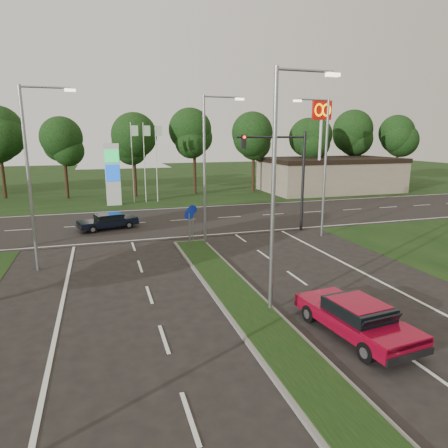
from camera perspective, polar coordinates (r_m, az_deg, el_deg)
name	(u,v)px	position (r m, az deg, el deg)	size (l,w,h in m)	color
ground	(340,416)	(11.12, 16.19, -24.81)	(160.00, 160.00, 0.00)	black
verge_far	(136,181)	(62.82, -12.49, 6.04)	(160.00, 50.00, 0.02)	black
cross_road	(170,221)	(32.37, -7.65, 0.44)	(160.00, 12.00, 0.02)	black
median_kerb	(272,337)	(14.03, 6.92, -15.67)	(2.00, 26.00, 0.12)	slate
commercial_building	(330,175)	(51.30, 14.94, 6.79)	(16.00, 9.00, 4.00)	gray
streetlight_median_near	(279,180)	(14.71, 7.81, 6.18)	(2.53, 0.22, 9.00)	gray
streetlight_median_far	(208,163)	(24.11, -2.36, 8.67)	(2.53, 0.22, 9.00)	gray
streetlight_left_far	(32,170)	(21.53, -25.70, 7.02)	(2.53, 0.22, 9.00)	gray
streetlight_right_far	(323,161)	(27.19, 13.93, 8.74)	(2.53, 0.22, 9.00)	gray
traffic_signal	(287,166)	(28.19, 8.94, 8.20)	(5.10, 0.42, 7.00)	black
median_signs	(191,218)	(24.71, -4.77, 0.85)	(1.16, 1.76, 2.38)	gray
gas_pylon	(115,173)	(40.47, -15.32, 7.08)	(5.80, 1.26, 8.00)	silver
mcdonalds_sign	(321,124)	(45.59, 13.73, 13.74)	(2.20, 0.47, 10.40)	silver
treeline_far	(146,135)	(47.48, -11.12, 12.40)	(6.00, 6.00, 9.90)	black
red_sedan	(356,317)	(14.54, 18.37, -12.51)	(2.34, 4.72, 1.25)	maroon
navy_sedan	(108,221)	(30.33, -16.25, 0.41)	(4.40, 2.73, 1.13)	black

